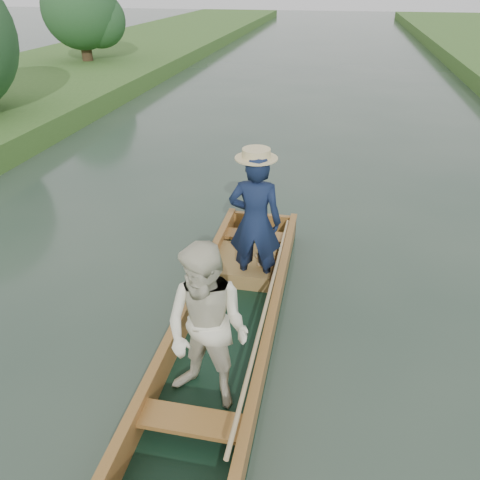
# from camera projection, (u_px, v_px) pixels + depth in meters

# --- Properties ---
(ground) EXTENTS (120.00, 120.00, 0.00)m
(ground) POSITION_uv_depth(u_px,v_px,m) (230.00, 331.00, 5.71)
(ground) COLOR #283D30
(ground) RESTS_ON ground
(trees_far) EXTENTS (22.85, 15.32, 4.54)m
(trees_far) POSITION_uv_depth(u_px,v_px,m) (307.00, 33.00, 11.97)
(trees_far) COLOR #47331E
(trees_far) RESTS_ON ground
(punt) EXTENTS (1.12, 5.00, 1.98)m
(punt) POSITION_uv_depth(u_px,v_px,m) (231.00, 292.00, 5.28)
(punt) COLOR black
(punt) RESTS_ON ground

